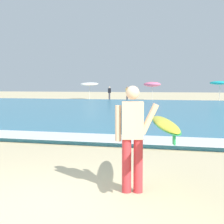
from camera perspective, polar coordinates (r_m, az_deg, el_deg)
ground_plane at (r=5.10m, az=-12.31°, el=-15.54°), size 160.00×160.00×0.00m
sea at (r=23.36m, az=9.32°, el=0.36°), size 120.00×28.00×0.14m
surf_foam at (r=10.17m, az=2.08°, el=-4.50°), size 120.00×1.59×0.01m
surfer_with_board at (r=5.48m, az=5.95°, el=-2.95°), size 1.21×2.35×1.73m
beach_umbrella_0 at (r=41.77m, az=-3.82°, el=4.70°), size 2.22×2.24×2.15m
beach_umbrella_1 at (r=39.21m, az=6.76°, el=4.62°), size 1.97×1.98×2.13m
beach_umbrella_2 at (r=37.96m, az=17.63°, el=4.67°), size 2.11×2.11×2.19m
beachgoer_near_row_left at (r=39.85m, az=-0.43°, el=3.23°), size 0.32×0.20×1.58m
beachgoer_near_row_mid at (r=38.45m, az=2.57°, el=3.18°), size 0.32×0.20×1.58m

